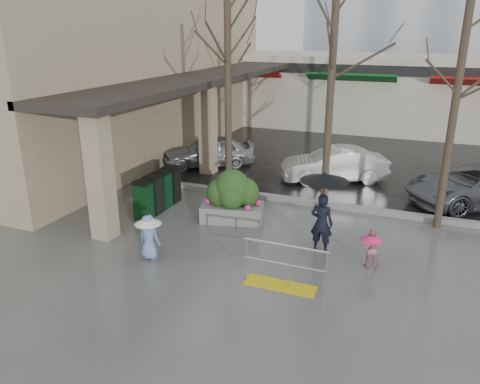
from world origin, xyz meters
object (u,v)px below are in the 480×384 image
Objects in this scene: woman at (323,203)px; car_c at (477,186)px; tree_midwest at (334,34)px; planter at (233,197)px; child_blue at (149,233)px; car_a at (209,151)px; news_boxes at (158,192)px; handrail at (283,271)px; tree_mideast at (463,51)px; car_b at (334,165)px; tree_west at (228,39)px; child_pink at (371,245)px.

woman is 0.47× the size of car_c.
tree_midwest is 3.57× the size of planter.
car_a is (-2.21, 8.01, -0.05)m from child_blue.
tree_midwest is 3.28× the size of news_boxes.
tree_midwest reaches higher than planter.
handrail is at bearing -177.15° from child_blue.
handrail is 0.51× the size of car_a.
tree_mideast is 6.40m from car_b.
tree_mideast is 3.07× the size of woman.
tree_midwest is at bearing 36.74° from planter.
tree_mideast is 10.30m from car_a.
tree_midwest reaches higher than car_a.
tree_west is 9.16m from car_c.
car_a is at bearing 159.57° from tree_mideast.
planter is 7.94m from car_c.
tree_midwest reaches higher than child_pink.
child_blue is 0.31× the size of car_a.
tree_midwest reaches higher than woman.
planter is (-2.87, 1.06, -0.56)m from woman.
tree_west is at bearing 124.99° from handrail.
tree_west is at bearing 1.73° from car_a.
car_c reaches higher than child_blue.
planter reaches higher than child_pink.
tree_midwest reaches higher than child_blue.
handrail is 5.79m from news_boxes.
child_pink is at bearing -11.24° from news_boxes.
tree_mideast reaches higher than news_boxes.
tree_mideast is at bearing -140.35° from child_blue.
car_b is at bearing 67.68° from planter.
tree_mideast is at bearing 56.81° from handrail.
car_a and car_b have the same top height.
planter reaches higher than car_a.
tree_mideast is 9.34m from news_boxes.
tree_midwest is 6.11× the size of child_blue.
tree_midwest reaches higher than car_c.
handrail is at bearing -123.19° from tree_mideast.
news_boxes is 5.16m from car_a.
tree_midwest is 4.85m from woman.
news_boxes is at bearing -7.33° from woman.
child_pink is at bearing -115.58° from tree_mideast.
news_boxes is at bearing -66.55° from car_b.
tree_west is 0.97× the size of tree_midwest.
tree_west is (-3.36, 4.80, 4.71)m from handrail.
tree_west reaches higher than news_boxes.
news_boxes is at bearing 149.12° from handrail.
tree_midwest is (3.20, 0.00, 0.15)m from tree_west.
handrail is at bearing 82.24° from woman.
planter is 5.93m from car_a.
car_b is 4.78m from car_c.
car_a is 0.82× the size of car_c.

